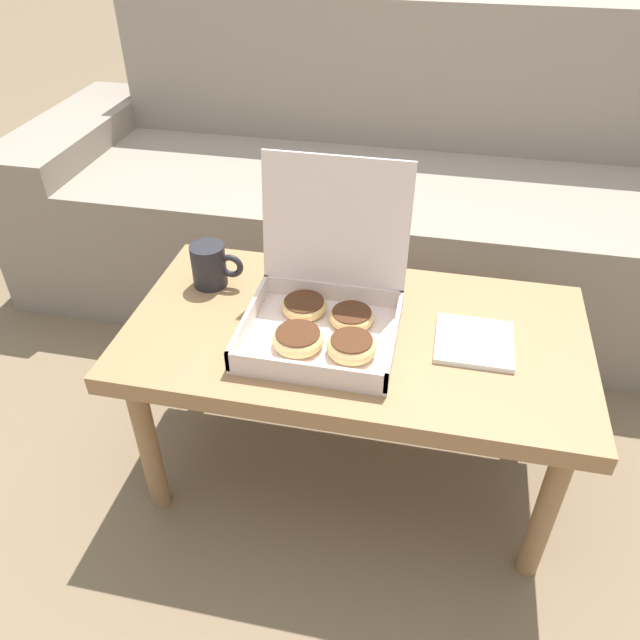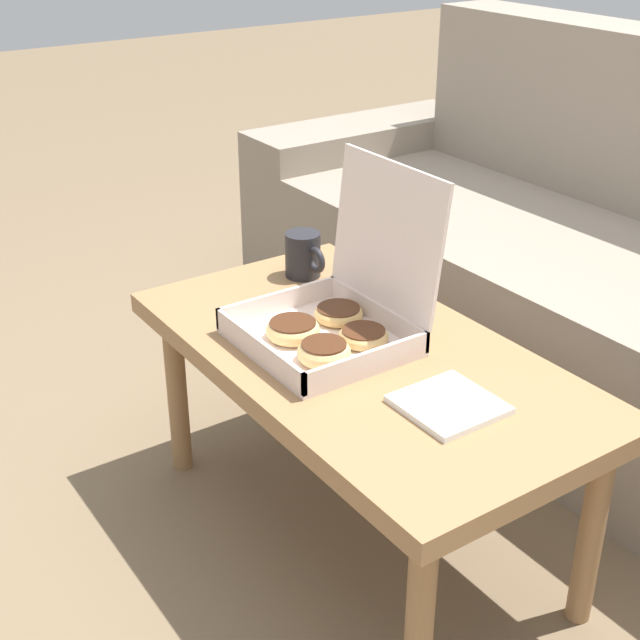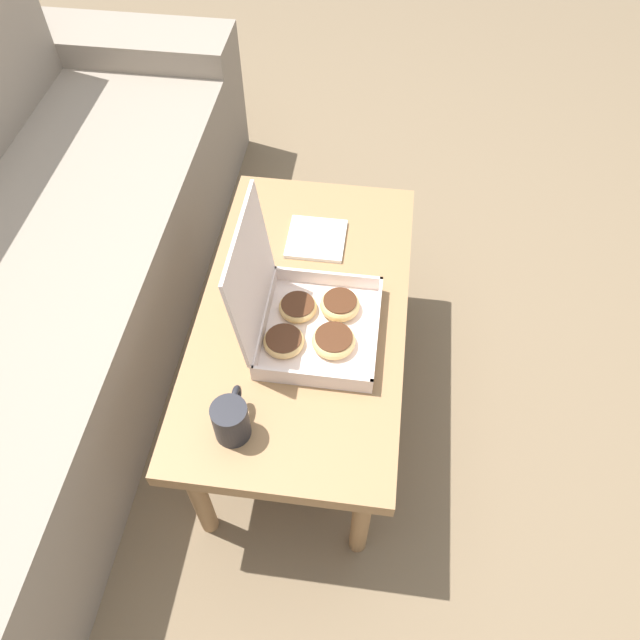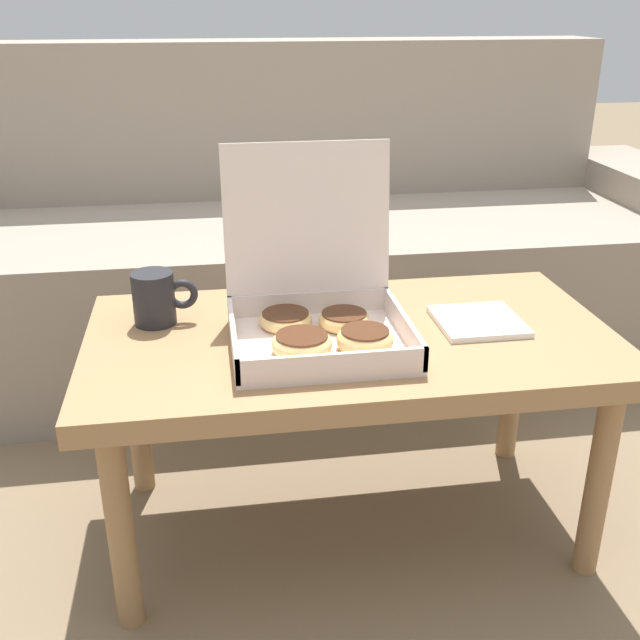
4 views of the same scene
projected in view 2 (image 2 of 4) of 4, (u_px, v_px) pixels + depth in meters
name	position (u px, v px, depth m)	size (l,w,h in m)	color
ground_plane	(382.00, 520.00, 1.86)	(12.00, 12.00, 0.00)	#756047
coffee_table	(362.00, 373.00, 1.66)	(0.94, 0.51, 0.42)	#997047
pastry_box	(336.00, 314.00, 1.65)	(0.30, 0.31, 0.32)	silver
coffee_mug	(304.00, 255.00, 1.92)	(0.12, 0.08, 0.10)	#232328
napkin_stack	(449.00, 405.00, 1.46)	(0.15, 0.15, 0.01)	white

